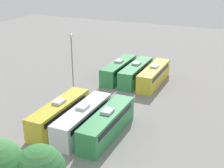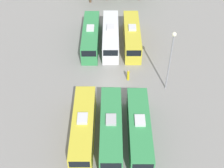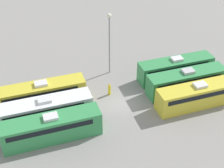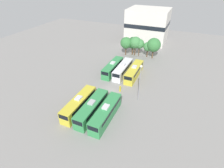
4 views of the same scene
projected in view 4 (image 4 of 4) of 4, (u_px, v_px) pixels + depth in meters
ground_plane at (110, 91)px, 45.29m from camera, size 127.73×127.73×0.00m
bus_0 at (79, 103)px, 38.32m from camera, size 2.55×11.12×3.35m
bus_1 at (92, 108)px, 37.07m from camera, size 2.55×11.12×3.35m
bus_2 at (106, 112)px, 35.87m from camera, size 2.55×11.12×3.35m
bus_3 at (113, 67)px, 52.80m from camera, size 2.55×11.12×3.35m
bus_4 at (123, 69)px, 51.85m from camera, size 2.55×11.12×3.35m
bus_5 at (134, 71)px, 50.65m from camera, size 2.55×11.12×3.35m
worker_person at (120, 89)px, 44.58m from camera, size 0.36×0.36×1.82m
light_pole at (140, 78)px, 38.58m from camera, size 0.60×0.60×9.40m
tree_0 at (126, 43)px, 62.30m from camera, size 4.09×4.09×6.66m
tree_1 at (133, 43)px, 62.83m from camera, size 4.09×4.09×6.51m
tree_2 at (136, 43)px, 61.90m from camera, size 4.15×4.15×6.92m
tree_3 at (140, 44)px, 61.92m from camera, size 3.37×3.37×6.15m
tree_4 at (148, 47)px, 61.29m from camera, size 3.23×3.23×5.46m
tree_5 at (154, 45)px, 59.72m from camera, size 4.72×4.72×7.26m
depot_building at (148, 25)px, 74.37m from camera, size 16.54×13.76×13.46m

